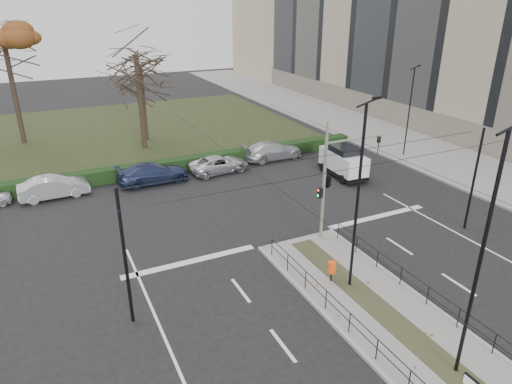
% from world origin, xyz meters
% --- Properties ---
extents(ground, '(140.00, 140.00, 0.00)m').
position_xyz_m(ground, '(0.00, 0.00, 0.00)').
color(ground, black).
rests_on(ground, ground).
extents(median_island, '(4.40, 15.00, 0.14)m').
position_xyz_m(median_island, '(0.00, -2.50, 0.07)').
color(median_island, slate).
rests_on(median_island, ground).
extents(sidewalk_east, '(8.00, 90.00, 0.14)m').
position_xyz_m(sidewalk_east, '(18.00, 22.00, 0.07)').
color(sidewalk_east, slate).
rests_on(sidewalk_east, ground).
extents(park, '(38.00, 26.00, 0.10)m').
position_xyz_m(park, '(-6.00, 32.00, 0.05)').
color(park, black).
rests_on(park, ground).
extents(hedge, '(38.00, 1.00, 1.00)m').
position_xyz_m(hedge, '(-6.00, 18.60, 0.50)').
color(hedge, black).
rests_on(hedge, ground).
extents(apartment_block, '(13.09, 52.10, 21.64)m').
position_xyz_m(apartment_block, '(27.97, 23.97, 10.39)').
color(apartment_block, tan).
rests_on(apartment_block, ground).
extents(median_railing, '(4.14, 13.24, 0.92)m').
position_xyz_m(median_railing, '(0.00, -2.60, 0.98)').
color(median_railing, black).
rests_on(median_railing, median_island).
extents(catenary, '(20.00, 34.00, 6.00)m').
position_xyz_m(catenary, '(0.00, 1.62, 3.42)').
color(catenary, black).
rests_on(catenary, ground).
extents(traffic_light, '(4.01, 2.25, 5.87)m').
position_xyz_m(traffic_light, '(1.61, 4.50, 3.55)').
color(traffic_light, slate).
rests_on(traffic_light, median_island).
extents(litter_bin, '(0.39, 0.39, 1.00)m').
position_xyz_m(litter_bin, '(-0.64, 0.71, 0.85)').
color(litter_bin, black).
rests_on(litter_bin, median_island).
extents(streetlamp_median_near, '(0.76, 0.15, 9.06)m').
position_xyz_m(streetlamp_median_near, '(0.18, -5.93, 4.74)').
color(streetlamp_median_near, black).
rests_on(streetlamp_median_near, median_island).
extents(streetlamp_median_far, '(0.72, 0.15, 8.66)m').
position_xyz_m(streetlamp_median_far, '(-0.03, 0.06, 4.54)').
color(streetlamp_median_far, black).
rests_on(streetlamp_median_far, median_island).
extents(streetlamp_sidewalk, '(0.62, 0.13, 7.38)m').
position_xyz_m(streetlamp_sidewalk, '(15.74, 13.82, 3.89)').
color(streetlamp_sidewalk, black).
rests_on(streetlamp_sidewalk, sidewalk_east).
extents(parked_car_second, '(4.54, 1.76, 1.47)m').
position_xyz_m(parked_car_second, '(-11.63, 17.21, 0.74)').
color(parked_car_second, '#B8BBC0').
rests_on(parked_car_second, ground).
extents(parked_car_third, '(5.09, 2.10, 1.47)m').
position_xyz_m(parked_car_third, '(-4.99, 16.95, 0.74)').
color(parked_car_third, '#1F2849').
rests_on(parked_car_third, ground).
extents(parked_car_fourth, '(4.79, 2.54, 1.28)m').
position_xyz_m(parked_car_fourth, '(0.15, 16.99, 0.64)').
color(parked_car_fourth, '#B8BBC0').
rests_on(parked_car_fourth, ground).
extents(white_van, '(2.20, 4.40, 2.33)m').
position_xyz_m(white_van, '(8.22, 12.17, 1.22)').
color(white_van, silver).
rests_on(white_van, ground).
extents(rust_tree, '(8.03, 8.03, 11.87)m').
position_xyz_m(rust_tree, '(-13.37, 31.97, 9.11)').
color(rust_tree, black).
rests_on(rust_tree, park).
extents(bare_tree_center, '(6.00, 6.00, 8.88)m').
position_xyz_m(bare_tree_center, '(-2.91, 28.00, 6.29)').
color(bare_tree_center, black).
rests_on(bare_tree_center, park).
extents(bare_tree_near, '(6.33, 6.33, 10.66)m').
position_xyz_m(bare_tree_near, '(-3.65, 25.51, 7.53)').
color(bare_tree_near, black).
rests_on(bare_tree_near, park).
extents(parked_car_fifth, '(5.17, 2.24, 1.48)m').
position_xyz_m(parked_car_fifth, '(5.31, 18.00, 0.74)').
color(parked_car_fifth, '#B8BBC0').
rests_on(parked_car_fifth, ground).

